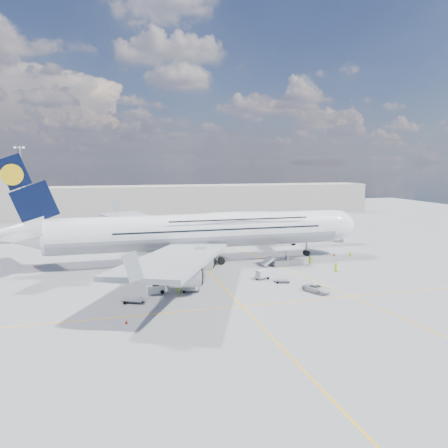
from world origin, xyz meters
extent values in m
plane|color=gray|center=(0.00, 0.00, 0.00)|extent=(300.00, 300.00, 0.00)
cube|color=yellow|center=(0.00, 0.00, 0.01)|extent=(0.25, 220.00, 0.01)
cube|color=yellow|center=(0.00, -20.00, 0.01)|extent=(120.00, 0.25, 0.01)
cube|color=yellow|center=(14.00, 10.00, 0.01)|extent=(14.16, 99.06, 0.01)
cylinder|color=white|center=(0.00, 10.00, 6.80)|extent=(62.00, 7.20, 7.20)
cylinder|color=#9EA0A5|center=(0.00, 10.00, 6.65)|extent=(60.76, 7.13, 7.13)
ellipsoid|color=white|center=(8.00, 10.00, 8.78)|extent=(36.00, 6.84, 3.76)
ellipsoid|color=white|center=(31.00, 10.00, 6.80)|extent=(11.52, 7.20, 7.20)
ellipsoid|color=black|center=(34.24, 10.00, 7.40)|extent=(3.84, 4.16, 1.44)
cone|color=white|center=(-35.50, 10.00, 7.60)|extent=(10.00, 6.84, 6.84)
cube|color=black|center=(-33.50, 10.00, 16.40)|extent=(11.02, 0.46, 14.61)
cylinder|color=yellow|center=(-35.60, 10.00, 18.90)|extent=(4.00, 0.60, 4.00)
cube|color=#999EA3|center=(-8.00, 30.00, 5.60)|extent=(25.49, 39.15, 3.35)
cube|color=#999EA3|center=(-8.00, -10.00, 5.60)|extent=(25.49, 39.15, 3.35)
cylinder|color=#B7BABF|center=(-3.00, 22.50, 3.20)|extent=(5.20, 3.50, 3.50)
cylinder|color=#B7BABF|center=(-7.50, 33.00, 3.20)|extent=(5.20, 3.50, 3.50)
cylinder|color=#B7BABF|center=(-3.00, -2.50, 3.20)|extent=(5.20, 3.50, 3.50)
cylinder|color=#B7BABF|center=(-7.50, -13.00, 3.20)|extent=(5.20, 3.50, 3.50)
cylinder|color=gray|center=(25.00, 10.00, 2.20)|extent=(0.44, 0.44, 3.80)
cylinder|color=black|center=(25.00, 10.00, 0.65)|extent=(1.30, 0.90, 1.30)
cylinder|color=gray|center=(0.00, 10.00, 2.20)|extent=(0.56, 0.56, 3.80)
cylinder|color=black|center=(0.00, 13.20, 0.75)|extent=(1.50, 0.90, 1.50)
cube|color=#B7B7BC|center=(25.00, 18.60, 7.10)|extent=(3.00, 10.00, 2.60)
cube|color=#B7B7BC|center=(33.00, 23.60, 7.10)|extent=(18.00, 3.00, 2.60)
cylinder|color=gray|center=(27.00, 21.60, 3.55)|extent=(0.80, 0.80, 7.10)
cylinder|color=black|center=(27.00, 21.60, 0.45)|extent=(0.90, 0.80, 0.90)
cylinder|color=gray|center=(41.00, 23.60, 3.55)|extent=(1.00, 1.00, 7.10)
cube|color=gray|center=(41.00, 23.60, 0.40)|extent=(2.00, 2.00, 0.80)
cylinder|color=#B7B7BC|center=(25.00, 14.80, 7.10)|extent=(3.60, 3.60, 2.80)
cube|color=silver|center=(17.00, 2.90, 3.50)|extent=(6.50, 3.20, 0.35)
cube|color=gray|center=(17.00, 2.90, 0.55)|extent=(6.50, 3.20, 1.10)
cube|color=gray|center=(17.00, 2.90, 2.05)|extent=(0.22, 1.99, 3.00)
cylinder|color=black|center=(14.40, 1.70, 0.35)|extent=(0.70, 0.30, 0.70)
cube|color=silver|center=(12.80, 2.90, 1.00)|extent=(2.16, 2.60, 1.60)
cylinder|color=gray|center=(-40.00, 45.00, 12.50)|extent=(0.70, 0.70, 25.00)
cube|color=gray|center=(-40.00, 45.00, 25.20)|extent=(3.00, 0.40, 0.60)
cube|color=#B2AD9E|center=(0.00, 95.00, 6.00)|extent=(180.00, 16.00, 12.00)
cube|color=#193814|center=(40.00, 140.00, 4.00)|extent=(160.00, 6.00, 8.00)
cube|color=gray|center=(-15.49, -13.88, 0.37)|extent=(3.59, 2.82, 0.19)
cylinder|color=black|center=(-16.76, -14.51, 0.23)|extent=(0.47, 0.19, 0.47)
cylinder|color=black|center=(-14.22, -13.24, 0.23)|extent=(0.47, 0.19, 0.47)
cube|color=gray|center=(-16.07, 1.10, 0.35)|extent=(3.18, 1.94, 0.18)
cylinder|color=black|center=(-17.28, 0.50, 0.22)|extent=(0.44, 0.18, 0.44)
cylinder|color=black|center=(-14.86, 1.71, 0.22)|extent=(0.44, 0.18, 0.44)
cube|color=silver|center=(-16.07, 1.10, 1.16)|extent=(2.37, 1.75, 1.51)
cube|color=gray|center=(-6.00, -10.68, 0.34)|extent=(3.27, 2.49, 0.17)
cylinder|color=black|center=(-7.17, -11.27, 0.21)|extent=(0.43, 0.17, 0.43)
cylinder|color=black|center=(-4.84, -10.10, 0.21)|extent=(0.43, 0.17, 0.43)
cube|color=silver|center=(-6.00, -10.68, 1.11)|extent=(2.51, 2.12, 1.45)
cube|color=gray|center=(-15.65, 0.13, 0.34)|extent=(3.28, 2.34, 0.18)
cylinder|color=black|center=(-16.84, -0.47, 0.22)|extent=(0.43, 0.18, 0.43)
cylinder|color=black|center=(-14.47, 0.72, 0.22)|extent=(0.43, 0.18, 0.43)
cube|color=silver|center=(-15.65, 0.13, 1.13)|extent=(2.50, 2.03, 1.48)
cube|color=gray|center=(10.81, -9.51, 0.31)|extent=(3.01, 2.21, 0.16)
cylinder|color=black|center=(9.73, -10.05, 0.20)|extent=(0.40, 0.16, 0.40)
cylinder|color=black|center=(11.89, -8.97, 0.20)|extent=(0.40, 0.16, 0.40)
cube|color=gray|center=(8.12, -6.39, 0.31)|extent=(2.98, 2.37, 0.16)
cylinder|color=black|center=(7.07, -6.91, 0.19)|extent=(0.39, 0.16, 0.39)
cylinder|color=black|center=(9.17, -5.86, 0.19)|extent=(0.39, 0.16, 0.39)
cube|color=silver|center=(8.12, -6.39, 1.01)|extent=(2.30, 2.00, 1.32)
cube|color=silver|center=(-11.65, -10.18, 0.72)|extent=(3.03, 1.72, 1.33)
cube|color=black|center=(-11.65, -10.18, 1.54)|extent=(1.19, 1.36, 0.51)
cylinder|color=black|center=(-12.67, -10.74, 0.33)|extent=(0.66, 0.26, 0.66)
cylinder|color=black|center=(-10.62, -9.61, 0.33)|extent=(0.66, 0.26, 0.66)
cube|color=gray|center=(-3.66, 23.10, 1.09)|extent=(7.53, 4.48, 2.18)
cube|color=silver|center=(-4.42, 23.10, 3.16)|extent=(5.78, 4.07, 2.40)
cube|color=silver|center=(-0.94, 23.10, 2.07)|extent=(2.58, 2.95, 1.74)
cube|color=black|center=(-0.17, 23.10, 2.29)|extent=(0.76, 2.14, 0.98)
cylinder|color=black|center=(-1.26, 21.85, 0.60)|extent=(1.20, 0.38, 1.20)
cylinder|color=black|center=(-6.06, 24.35, 0.60)|extent=(1.20, 0.38, 1.20)
cube|color=red|center=(-4.42, 23.10, 2.40)|extent=(5.85, 4.13, 0.54)
cube|color=gray|center=(-12.99, 43.11, 0.85)|extent=(5.60, 2.18, 1.71)
cube|color=silver|center=(-13.59, 43.11, 2.48)|extent=(4.15, 2.24, 1.88)
cube|color=silver|center=(-10.85, 43.11, 1.62)|extent=(1.59, 2.00, 1.37)
cube|color=black|center=(-10.25, 43.11, 1.80)|extent=(0.17, 1.71, 0.77)
cylinder|color=black|center=(-11.11, 42.13, 0.47)|extent=(0.94, 0.30, 0.94)
cylinder|color=black|center=(-14.87, 44.09, 0.47)|extent=(0.94, 0.30, 0.94)
imported|color=silver|center=(14.02, -16.42, 0.67)|extent=(3.93, 5.29, 1.34)
imported|color=#D0F619|center=(33.67, 5.75, 0.85)|extent=(0.66, 0.47, 1.70)
imported|color=#A5F319|center=(21.58, 1.27, 0.96)|extent=(1.17, 1.17, 1.91)
imported|color=#E6F219|center=(-17.21, -2.64, 0.90)|extent=(0.93, 1.13, 1.80)
imported|color=#B9E718|center=(23.91, -5.26, 0.96)|extent=(1.11, 1.09, 1.92)
imported|color=#B8FF1A|center=(-7.96, -11.21, 0.96)|extent=(1.39, 1.03, 1.92)
cone|color=red|center=(31.08, 8.14, 0.32)|extent=(0.50, 0.50, 0.64)
cube|color=red|center=(31.08, 8.14, 0.02)|extent=(0.43, 0.43, 0.03)
cone|color=red|center=(-12.32, 30.47, 0.29)|extent=(0.46, 0.46, 0.59)
cube|color=red|center=(-12.32, 30.47, 0.02)|extent=(0.40, 0.40, 0.03)
cone|color=red|center=(-13.75, 30.25, 0.29)|extent=(0.46, 0.46, 0.58)
cube|color=red|center=(-13.75, 30.25, 0.02)|extent=(0.40, 0.40, 0.03)
cone|color=red|center=(-5.04, -5.79, 0.31)|extent=(0.48, 0.48, 0.61)
cube|color=red|center=(-5.04, -5.79, 0.02)|extent=(0.42, 0.42, 0.03)
cone|color=red|center=(-16.91, -22.76, 0.27)|extent=(0.42, 0.42, 0.54)
cube|color=red|center=(-16.91, -22.76, 0.01)|extent=(0.36, 0.36, 0.03)
cone|color=red|center=(-33.48, 14.43, 0.25)|extent=(0.39, 0.39, 0.49)
cube|color=red|center=(-33.48, 14.43, 0.01)|extent=(0.33, 0.33, 0.03)
camera|label=1|loc=(-19.02, -79.47, 21.10)|focal=35.00mm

